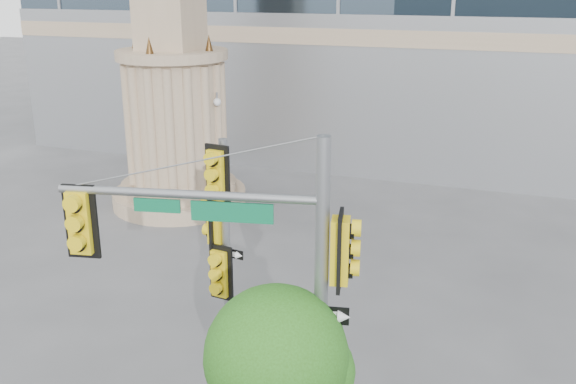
% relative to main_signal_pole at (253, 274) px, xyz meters
% --- Properties ---
extents(monument, '(4.40, 4.40, 16.60)m').
position_rel_main_signal_pole_xyz_m(monument, '(-7.05, 10.49, 2.25)').
color(monument, tan).
rests_on(monument, ground).
extents(main_signal_pole, '(4.06, 1.14, 5.28)m').
position_rel_main_signal_pole_xyz_m(main_signal_pole, '(0.00, 0.00, 0.00)').
color(main_signal_pole, slate).
rests_on(main_signal_pole, ground).
extents(secondary_signal_pole, '(0.77, 0.64, 4.44)m').
position_rel_main_signal_pole_xyz_m(secondary_signal_pole, '(-1.77, 2.65, -0.66)').
color(secondary_signal_pole, slate).
rests_on(secondary_signal_pole, ground).
extents(street_tree, '(2.07, 2.03, 3.23)m').
position_rel_main_signal_pole_xyz_m(street_tree, '(0.49, -0.29, -1.14)').
color(street_tree, tan).
rests_on(street_tree, ground).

